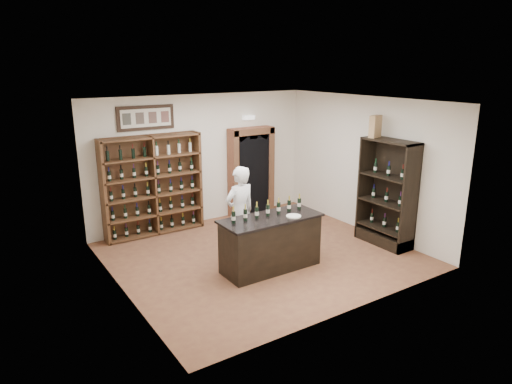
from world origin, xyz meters
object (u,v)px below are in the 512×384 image
wine_shelf (152,185)px  shopkeeper (240,212)px  side_cabinet (387,209)px  wine_crate (375,126)px  tasting_counter (271,243)px  counter_bottle_0 (234,217)px

wine_shelf → shopkeeper: wine_shelf is taller
side_cabinet → wine_crate: bearing=100.5°
tasting_counter → counter_bottle_0: bearing=172.6°
tasting_counter → wine_crate: size_ratio=4.21×
wine_shelf → counter_bottle_0: size_ratio=7.33×
tasting_counter → shopkeeper: bearing=103.1°
tasting_counter → side_cabinet: (2.72, -0.30, 0.26)m
shopkeeper → counter_bottle_0: bearing=45.9°
counter_bottle_0 → wine_crate: wine_crate is taller
shopkeeper → wine_shelf: bearing=-72.7°
counter_bottle_0 → wine_crate: 3.62m
shopkeeper → wine_crate: 3.28m
counter_bottle_0 → wine_crate: size_ratio=0.67×
shopkeeper → tasting_counter: bearing=97.3°
side_cabinet → tasting_counter: bearing=173.7°
wine_shelf → wine_crate: size_ratio=4.93×
wine_shelf → shopkeeper: bearing=-66.9°
wine_shelf → side_cabinet: bearing=-40.2°
counter_bottle_0 → shopkeeper: 0.89m
tasting_counter → counter_bottle_0: 0.95m
wine_shelf → counter_bottle_0: 2.86m
shopkeeper → side_cabinet: bearing=153.9°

